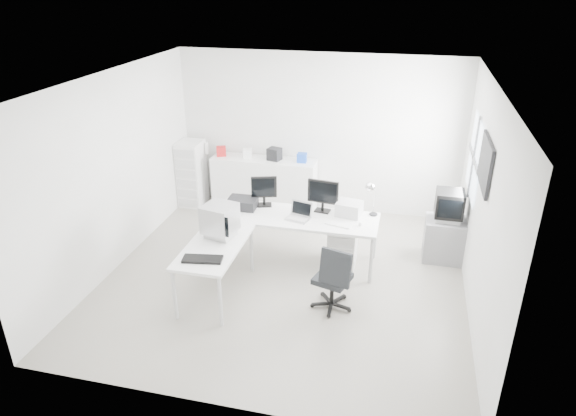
% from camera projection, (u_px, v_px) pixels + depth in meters
% --- Properties ---
extents(floor, '(5.00, 5.00, 0.01)m').
position_uv_depth(floor, '(285.00, 276.00, 7.40)').
color(floor, '#B8B2A6').
rests_on(floor, ground).
extents(ceiling, '(5.00, 5.00, 0.01)m').
position_uv_depth(ceiling, '(284.00, 80.00, 6.22)').
color(ceiling, white).
rests_on(ceiling, back_wall).
extents(back_wall, '(5.00, 0.02, 2.80)m').
position_uv_depth(back_wall, '(318.00, 134.00, 9.02)').
color(back_wall, white).
rests_on(back_wall, floor).
extents(left_wall, '(0.02, 5.00, 2.80)m').
position_uv_depth(left_wall, '(115.00, 171.00, 7.34)').
color(left_wall, white).
rests_on(left_wall, floor).
extents(right_wall, '(0.02, 5.00, 2.80)m').
position_uv_depth(right_wall, '(482.00, 205.00, 6.28)').
color(right_wall, white).
rests_on(right_wall, floor).
extents(window, '(0.02, 1.20, 1.10)m').
position_uv_depth(window, '(474.00, 158.00, 7.26)').
color(window, white).
rests_on(window, right_wall).
extents(wall_picture, '(0.04, 0.90, 0.60)m').
position_uv_depth(wall_picture, '(485.00, 164.00, 6.17)').
color(wall_picture, black).
rests_on(wall_picture, right_wall).
extents(main_desk, '(2.40, 0.80, 0.75)m').
position_uv_depth(main_desk, '(296.00, 239.00, 7.66)').
color(main_desk, white).
rests_on(main_desk, floor).
extents(side_desk, '(0.70, 1.40, 0.75)m').
position_uv_depth(side_desk, '(216.00, 270.00, 6.86)').
color(side_desk, white).
rests_on(side_desk, floor).
extents(drawer_pedestal, '(0.40, 0.50, 0.60)m').
position_uv_depth(drawer_pedestal, '(343.00, 247.00, 7.58)').
color(drawer_pedestal, white).
rests_on(drawer_pedestal, floor).
extents(inkjet_printer, '(0.44, 0.34, 0.15)m').
position_uv_depth(inkjet_printer, '(242.00, 203.00, 7.73)').
color(inkjet_printer, black).
rests_on(inkjet_printer, main_desk).
extents(lcd_monitor_small, '(0.43, 0.32, 0.49)m').
position_uv_depth(lcd_monitor_small, '(264.00, 191.00, 7.73)').
color(lcd_monitor_small, black).
rests_on(lcd_monitor_small, main_desk).
extents(lcd_monitor_large, '(0.48, 0.24, 0.48)m').
position_uv_depth(lcd_monitor_large, '(323.00, 196.00, 7.54)').
color(lcd_monitor_large, black).
rests_on(lcd_monitor_large, main_desk).
extents(laptop, '(0.40, 0.41, 0.22)m').
position_uv_depth(laptop, '(298.00, 213.00, 7.35)').
color(laptop, '#B7B7BA').
rests_on(laptop, main_desk).
extents(white_keyboard, '(0.39, 0.20, 0.02)m').
position_uv_depth(white_keyboard, '(339.00, 225.00, 7.22)').
color(white_keyboard, white).
rests_on(white_keyboard, main_desk).
extents(white_mouse, '(0.05, 0.05, 0.05)m').
position_uv_depth(white_mouse, '(360.00, 224.00, 7.20)').
color(white_mouse, white).
rests_on(white_mouse, main_desk).
extents(laser_printer, '(0.40, 0.36, 0.20)m').
position_uv_depth(laser_printer, '(349.00, 209.00, 7.49)').
color(laser_printer, '#BBBBBB').
rests_on(laser_printer, main_desk).
extents(desk_lamp, '(0.22, 0.22, 0.53)m').
position_uv_depth(desk_lamp, '(375.00, 198.00, 7.42)').
color(desk_lamp, silver).
rests_on(desk_lamp, main_desk).
extents(crt_monitor, '(0.50, 0.50, 0.49)m').
position_uv_depth(crt_monitor, '(220.00, 220.00, 6.82)').
color(crt_monitor, '#B7B7BA').
rests_on(crt_monitor, side_desk).
extents(black_keyboard, '(0.52, 0.27, 0.03)m').
position_uv_depth(black_keyboard, '(203.00, 259.00, 6.35)').
color(black_keyboard, black).
rests_on(black_keyboard, side_desk).
extents(office_chair, '(0.68, 0.68, 0.95)m').
position_uv_depth(office_chair, '(333.00, 276.00, 6.55)').
color(office_chair, '#222427').
rests_on(office_chair, floor).
extents(tv_cabinet, '(0.60, 0.49, 0.65)m').
position_uv_depth(tv_cabinet, '(444.00, 240.00, 7.73)').
color(tv_cabinet, slate).
rests_on(tv_cabinet, floor).
extents(crt_tv, '(0.50, 0.48, 0.45)m').
position_uv_depth(crt_tv, '(449.00, 206.00, 7.50)').
color(crt_tv, black).
rests_on(crt_tv, tv_cabinet).
extents(sideboard, '(1.89, 0.47, 0.95)m').
position_uv_depth(sideboard, '(264.00, 184.00, 9.37)').
color(sideboard, white).
rests_on(sideboard, floor).
extents(clutter_box_a, '(0.21, 0.20, 0.17)m').
position_uv_depth(clutter_box_a, '(221.00, 151.00, 9.31)').
color(clutter_box_a, red).
rests_on(clutter_box_a, sideboard).
extents(clutter_box_b, '(0.19, 0.17, 0.16)m').
position_uv_depth(clutter_box_b, '(248.00, 154.00, 9.20)').
color(clutter_box_b, white).
rests_on(clutter_box_b, sideboard).
extents(clutter_box_c, '(0.26, 0.25, 0.22)m').
position_uv_depth(clutter_box_c, '(274.00, 154.00, 9.09)').
color(clutter_box_c, black).
rests_on(clutter_box_c, sideboard).
extents(clutter_box_d, '(0.16, 0.15, 0.16)m').
position_uv_depth(clutter_box_d, '(302.00, 158.00, 8.99)').
color(clutter_box_d, blue).
rests_on(clutter_box_d, sideboard).
extents(clutter_bottle, '(0.07, 0.07, 0.22)m').
position_uv_depth(clutter_bottle, '(206.00, 148.00, 9.39)').
color(clutter_bottle, white).
rests_on(clutter_bottle, sideboard).
extents(filing_cabinet, '(0.42, 0.51, 1.21)m').
position_uv_depth(filing_cabinet, '(192.00, 173.00, 9.47)').
color(filing_cabinet, white).
rests_on(filing_cabinet, floor).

